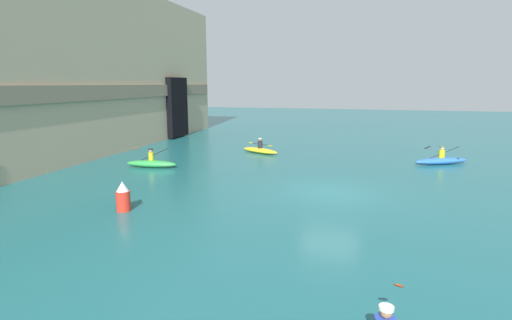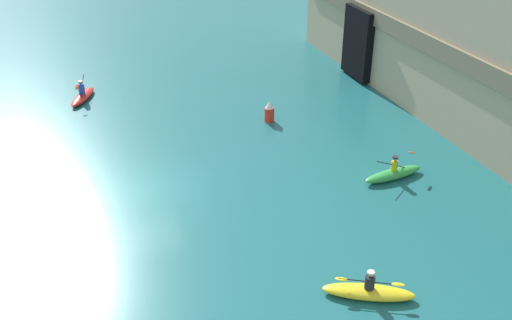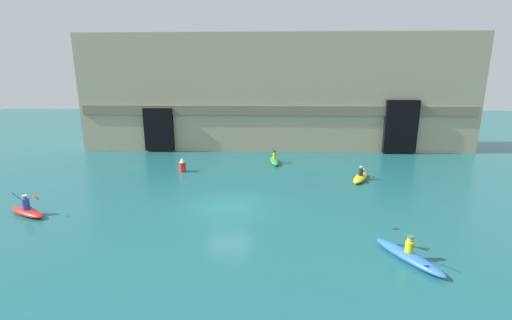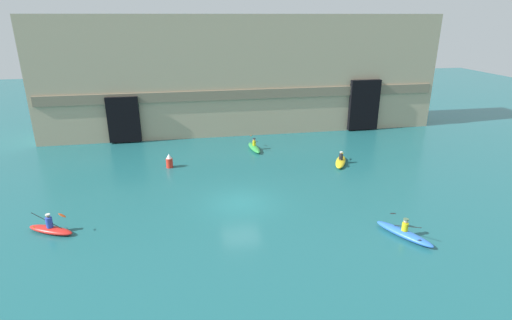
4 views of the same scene
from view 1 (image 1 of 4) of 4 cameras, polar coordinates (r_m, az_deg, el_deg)
The scene contains 6 objects.
ground_plane at distance 17.93m, azimuth 10.71°, elevation -4.64°, with size 120.00×120.00×0.00m, color #1E6066.
cliff_bluff at distance 27.65m, azimuth -28.23°, elevation 11.67°, with size 39.57×5.61×11.53m.
kayak_green at distance 23.63m, azimuth -14.72°, elevation -0.45°, with size 0.98×3.02×1.18m.
kayak_yellow at distance 27.59m, azimuth 0.59°, elevation 1.44°, with size 2.05×3.05×1.04m.
kayak_blue at distance 26.20m, azimuth 24.93°, elevation -0.04°, with size 2.23×3.39×1.12m.
marker_buoy at distance 15.88m, azimuth -18.47°, elevation -5.06°, with size 0.53×0.53×1.14m.
Camera 1 is at (-17.25, -1.27, 4.73)m, focal length 28.00 mm.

